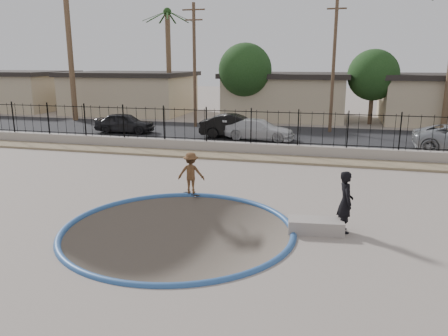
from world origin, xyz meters
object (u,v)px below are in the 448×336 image
(car_c, at_px, (259,130))
(videographer, at_px, (345,202))
(car_a, at_px, (125,123))
(skateboard, at_px, (191,194))
(car_b, at_px, (236,126))
(concrete_ledge, at_px, (316,226))
(skater, at_px, (191,175))

(car_c, bearing_deg, videographer, -155.51)
(car_a, distance_m, car_c, 9.56)
(skateboard, bearing_deg, videographer, -1.23)
(car_b, distance_m, car_c, 1.69)
(videographer, height_order, car_a, videographer)
(videographer, bearing_deg, car_c, 4.80)
(videographer, height_order, car_b, videographer)
(videographer, bearing_deg, concrete_ledge, 94.22)
(skater, xyz_separation_m, videographer, (5.52, -2.27, 0.15))
(videographer, bearing_deg, skateboard, 53.15)
(skateboard, height_order, videographer, videographer)
(car_a, bearing_deg, car_b, -94.21)
(concrete_ledge, bearing_deg, car_c, 106.19)
(skater, distance_m, skateboard, 0.72)
(car_a, relative_size, car_c, 0.91)
(car_a, bearing_deg, skateboard, -148.37)
(videographer, distance_m, concrete_ledge, 1.11)
(concrete_ledge, distance_m, car_b, 16.31)
(videographer, relative_size, car_b, 0.40)
(concrete_ledge, height_order, car_b, car_b)
(skateboard, distance_m, concrete_ledge, 5.36)
(car_a, bearing_deg, videographer, -139.69)
(skateboard, bearing_deg, car_c, 109.09)
(videographer, bearing_deg, skater, 53.15)
(skateboard, height_order, car_b, car_b)
(skateboard, xyz_separation_m, concrete_ledge, (4.72, -2.54, 0.15))
(concrete_ledge, relative_size, car_b, 0.35)
(videographer, height_order, concrete_ledge, videographer)
(concrete_ledge, distance_m, car_c, 15.41)
(skater, height_order, car_c, skater)
(car_b, xyz_separation_m, car_c, (1.64, -0.38, -0.11))
(skater, xyz_separation_m, car_c, (0.42, 12.26, -0.09))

